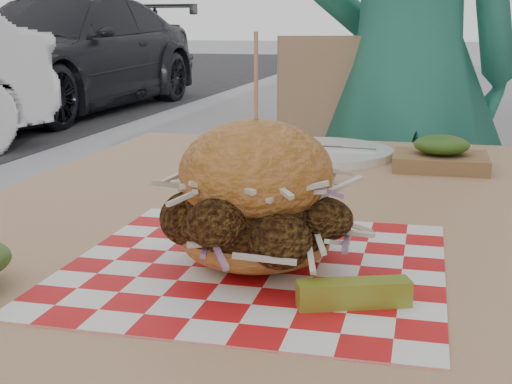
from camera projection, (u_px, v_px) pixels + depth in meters
diner at (405, 73)px, 1.88m from camera, size 0.68×0.51×1.71m
car_dark at (62, 54)px, 8.00m from camera, size 2.10×4.55×1.29m
patio_table at (267, 273)px, 0.91m from camera, size 0.80×1.20×0.75m
patio_chair at (338, 191)px, 1.87m from camera, size 0.53×0.54×0.95m
paper_liner at (256, 265)px, 0.70m from camera, size 0.36×0.36×0.00m
sandwich at (256, 203)px, 0.68m from camera, size 0.20×0.20×0.22m
pickle_spear at (354, 293)px, 0.59m from camera, size 0.10×0.05×0.02m
place_setting at (317, 152)px, 1.27m from camera, size 0.27×0.27×0.02m
kraft_tray at (441, 155)px, 1.16m from camera, size 0.15×0.12×0.06m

